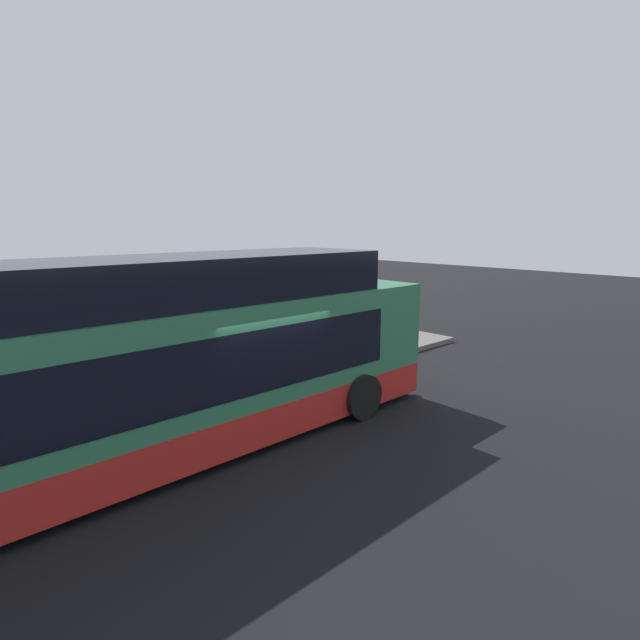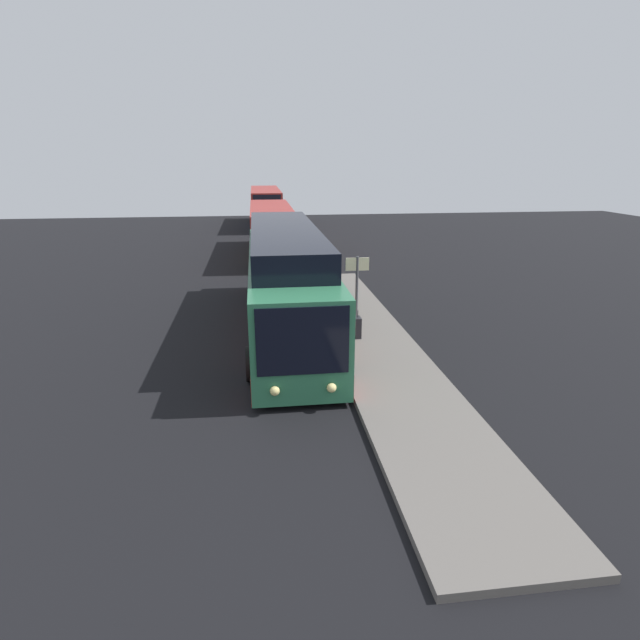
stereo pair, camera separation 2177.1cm
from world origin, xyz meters
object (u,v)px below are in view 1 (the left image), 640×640
object	(u,v)px
passenger_boarding	(155,374)
bus_lead	(136,376)
passenger_waiting	(190,362)
suitcase	(172,384)
sign_post	(93,341)

from	to	relation	value
passenger_boarding	bus_lead	bearing A→B (deg)	28.69
passenger_waiting	suitcase	world-z (taller)	passenger_waiting
bus_lead	passenger_waiting	distance (m)	2.75
sign_post	passenger_waiting	bearing A→B (deg)	-21.47
bus_lead	passenger_waiting	size ratio (longest dim) A/B	7.37
passenger_boarding	suitcase	world-z (taller)	passenger_boarding
suitcase	passenger_boarding	bearing A→B (deg)	-140.24
passenger_boarding	passenger_waiting	size ratio (longest dim) A/B	0.92
suitcase	sign_post	world-z (taller)	sign_post
passenger_waiting	passenger_boarding	bearing A→B (deg)	124.28
bus_lead	suitcase	world-z (taller)	bus_lead
passenger_waiting	bus_lead	bearing A→B (deg)	163.66
suitcase	sign_post	bearing A→B (deg)	170.33
passenger_waiting	sign_post	distance (m)	2.05
suitcase	passenger_waiting	bearing A→B (deg)	-60.27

